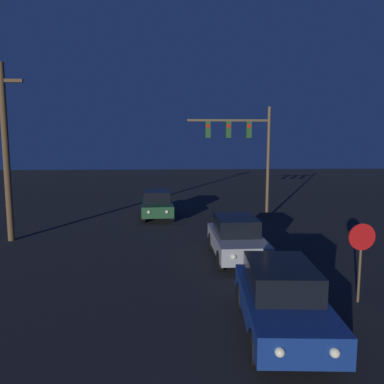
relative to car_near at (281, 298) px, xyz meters
The scene contains 6 objects.
car_near is the anchor object (origin of this frame).
car_mid 5.52m from the car_near, 90.93° to the left, with size 1.82×4.11×1.56m.
car_far 13.87m from the car_near, 103.98° to the left, with size 1.95×4.16×1.56m.
traffic_signal_mast 13.47m from the car_near, 82.80° to the left, with size 4.65×0.30×6.30m.
stop_sign 3.05m from the car_near, 29.81° to the left, with size 0.72×0.07×2.18m.
utility_pole 13.33m from the car_near, 138.07° to the left, with size 1.76×0.28×7.68m.
Camera 1 is at (-0.76, -1.83, 4.29)m, focal length 35.00 mm.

